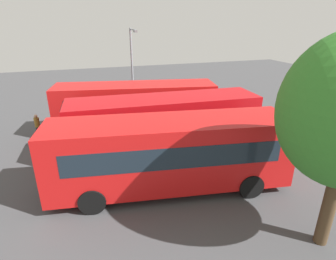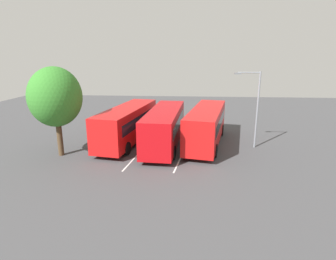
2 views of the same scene
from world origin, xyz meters
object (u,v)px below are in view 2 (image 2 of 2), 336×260
(depot_tree, at_px, (55,97))
(bus_far_left, at_px, (206,125))
(bus_center_left, at_px, (165,126))
(pedestrian, at_px, (211,119))
(street_lamp, at_px, (255,105))
(bus_center_right, at_px, (128,123))

(depot_tree, bearing_deg, bus_far_left, -71.78)
(bus_center_left, distance_m, pedestrian, 8.60)
(street_lamp, xyz_separation_m, depot_tree, (-3.26, 16.12, 0.93))
(bus_center_left, bearing_deg, bus_center_right, 80.06)
(bus_center_right, relative_size, street_lamp, 1.61)
(bus_center_left, xyz_separation_m, bus_center_right, (0.86, 3.55, 0.00))
(bus_center_right, distance_m, depot_tree, 6.87)
(bus_far_left, relative_size, bus_center_right, 1.00)
(bus_center_right, xyz_separation_m, depot_tree, (-4.00, 4.74, 2.96))
(bus_center_left, height_order, street_lamp, street_lamp)
(bus_far_left, relative_size, depot_tree, 1.50)
(bus_far_left, distance_m, depot_tree, 13.04)
(bus_center_left, distance_m, street_lamp, 8.09)
(pedestrian, xyz_separation_m, depot_tree, (-10.30, 12.97, 3.85))
(bus_far_left, relative_size, pedestrian, 6.65)
(depot_tree, bearing_deg, street_lamp, -78.57)
(bus_far_left, xyz_separation_m, pedestrian, (6.33, -0.90, -0.89))
(bus_far_left, relative_size, street_lamp, 1.61)
(bus_far_left, height_order, depot_tree, depot_tree)
(bus_center_left, xyz_separation_m, depot_tree, (-3.14, 8.30, 2.96))
(bus_far_left, bearing_deg, pedestrian, 2.85)
(bus_center_right, bearing_deg, pedestrian, -43.59)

